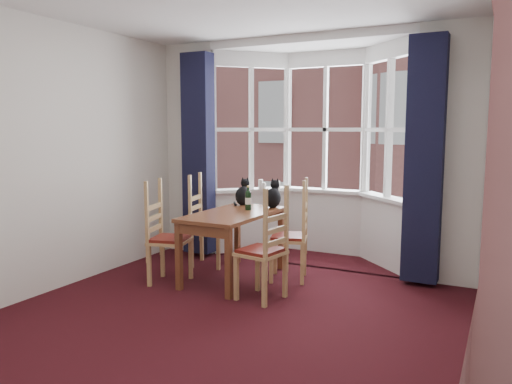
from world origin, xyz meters
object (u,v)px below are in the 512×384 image
Objects in this scene: chair_left_near at (162,240)px; cat_left at (243,194)px; dining_table at (233,221)px; wine_bottle at (248,199)px; candle_tall at (261,184)px; chair_left_far at (202,227)px; chair_right_far at (297,238)px; candle_short at (264,186)px; chair_right_near at (269,254)px; candle_extra at (278,185)px; cat_right at (273,196)px.

cat_left is (0.47, 1.01, 0.42)m from chair_left_near.
dining_table is 4.79× the size of wine_bottle.
cat_left reaches higher than candle_tall.
chair_left_far is 0.82m from wine_bottle.
candle_short is at bearing 131.83° from chair_right_far.
cat_left is (-0.82, 0.27, 0.42)m from chair_right_far.
chair_left_near and chair_right_near have the same top height.
wine_bottle is 1.08m from candle_tall.
candle_short is at bearing 95.50° from cat_left.
chair_right_far is at bearing 30.04° from chair_left_near.
dining_table is 1.31m from candle_tall.
candle_tall reaches higher than chair_right_far.
chair_left_far is at bearing 170.93° from wine_bottle.
candle_short is 0.20m from candle_extra.
chair_right_near is 2.62× the size of cat_right.
chair_left_near is at bearing -135.88° from wine_bottle.
chair_right_near is 1.96m from candle_extra.
chair_right_far is at bearing -48.17° from candle_short.
chair_right_near is at bearing -32.33° from chair_left_far.
cat_right is at bearing -54.12° from candle_tall.
chair_right_near is at bearing -88.94° from chair_right_far.
candle_extra is (-0.69, 1.01, 0.46)m from chair_right_far.
candle_tall is 1.52× the size of candle_short.
cat_right is at bearing 112.47° from chair_right_near.
chair_left_near is (-0.64, -0.46, -0.19)m from dining_table.
candle_extra is (0.59, 0.96, 0.46)m from chair_left_far.
chair_right_near is 7.69× the size of candle_extra.
cat_left is at bearing 107.00° from dining_table.
wine_bottle is at bearing -73.65° from candle_short.
wine_bottle reaches higher than candle_tall.
chair_left_far is 3.30× the size of wine_bottle.
chair_right_far is 6.96× the size of candle_tall.
chair_left_near is at bearing -108.96° from candle_extra.
candle_extra is at bearing 124.12° from chair_right_far.
chair_left_far is 1.22m from candle_extra.
chair_right_near reaches higher than dining_table.
chair_right_far is at bearing -18.19° from cat_left.
candle_short is (0.40, 1.74, 0.44)m from chair_left_near.
chair_right_far is 1.31m from candle_extra.
candle_tall is at bearing 102.42° from dining_table.
cat_right is 0.82m from candle_extra.
candle_extra is at bearing 58.20° from chair_left_far.
chair_right_far is (0.65, 0.28, -0.19)m from dining_table.
chair_right_near is 3.30× the size of wine_bottle.
wine_bottle is at bearing -84.35° from candle_extra.
chair_left_near and chair_left_far have the same top height.
chair_right_near is (0.66, -0.48, -0.19)m from dining_table.
chair_left_far is at bearing 177.59° from chair_right_far.
candle_short is at bearing -174.35° from candle_extra.
chair_right_near is 10.58× the size of candle_short.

